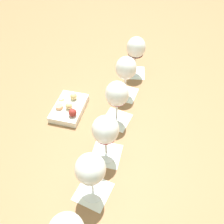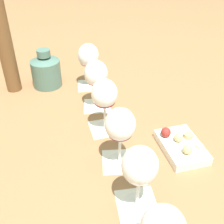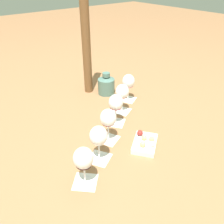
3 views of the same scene
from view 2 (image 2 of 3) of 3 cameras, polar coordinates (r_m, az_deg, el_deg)
name	(u,v)px [view 2 (image 2 of 3)]	position (r m, az deg, el deg)	size (l,w,h in m)	color
ground_plane	(113,144)	(0.86, 0.11, -6.61)	(8.00, 8.00, 0.00)	#936642
tasting_card_0	(90,85)	(1.16, -4.52, 5.44)	(0.13, 0.13, 0.00)	white
tasting_card_1	(97,106)	(1.03, -3.03, 1.30)	(0.13, 0.13, 0.00)	white
tasting_card_2	(105,128)	(0.92, -1.42, -3.22)	(0.14, 0.13, 0.00)	white
tasting_card_3	(119,161)	(0.81, 1.52, -9.97)	(0.13, 0.13, 0.00)	white
tasting_card_4	(137,204)	(0.71, 5.05, -18.16)	(0.13, 0.13, 0.00)	white
wine_glass_0	(88,58)	(1.10, -4.81, 10.97)	(0.08, 0.08, 0.18)	white
wine_glass_1	(96,76)	(0.97, -3.25, 7.34)	(0.08, 0.08, 0.18)	white
wine_glass_2	(104,96)	(0.85, -1.54, 3.27)	(0.08, 0.08, 0.18)	white
wine_glass_3	(120,127)	(0.72, 1.67, -3.12)	(0.08, 0.08, 0.18)	white
wine_glass_4	(140,169)	(0.62, 5.63, -11.36)	(0.08, 0.08, 0.18)	white
ceramic_vase	(46,70)	(1.16, -13.25, 8.22)	(0.12, 0.12, 0.15)	#4C7066
snack_dish	(181,146)	(0.85, 13.82, -6.65)	(0.19, 0.18, 0.06)	white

